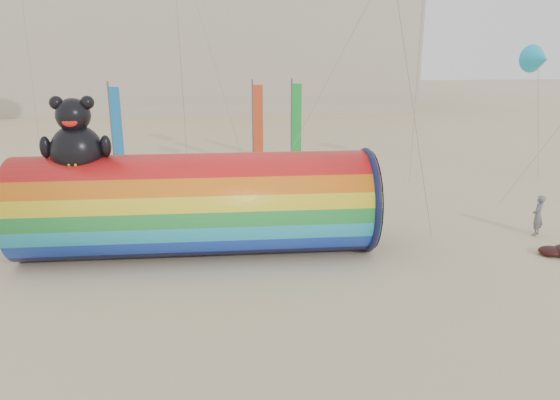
{
  "coord_description": "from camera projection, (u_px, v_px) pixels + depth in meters",
  "views": [
    {
      "loc": [
        -1.09,
        -15.59,
        7.59
      ],
      "look_at": [
        0.5,
        1.5,
        2.4
      ],
      "focal_mm": 35.0,
      "sensor_mm": 36.0,
      "label": 1
    }
  ],
  "objects": [
    {
      "name": "ground",
      "position": [
        269.0,
        287.0,
        17.15
      ],
      "size": [
        160.0,
        160.0,
        0.0
      ],
      "primitive_type": "plane",
      "color": "#CCB58C",
      "rests_on": "ground"
    },
    {
      "name": "hotel_building",
      "position": [
        121.0,
        8.0,
        56.9
      ],
      "size": [
        60.4,
        15.4,
        20.6
      ],
      "color": "#B7AD99",
      "rests_on": "ground"
    },
    {
      "name": "windsock_assembly",
      "position": [
        197.0,
        202.0,
        19.38
      ],
      "size": [
        12.53,
        3.82,
        5.78
      ],
      "color": "red",
      "rests_on": "ground"
    },
    {
      "name": "kite_handler",
      "position": [
        538.0,
        216.0,
        21.38
      ],
      "size": [
        0.7,
        0.7,
        1.64
      ],
      "primitive_type": "imported",
      "rotation": [
        0.0,
        0.0,
        3.92
      ],
      "color": "#5B5F63",
      "rests_on": "ground"
    },
    {
      "name": "festival_banners",
      "position": [
        225.0,
        125.0,
        31.53
      ],
      "size": [
        10.9,
        1.23,
        5.2
      ],
      "color": "#59595E",
      "rests_on": "ground"
    }
  ]
}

